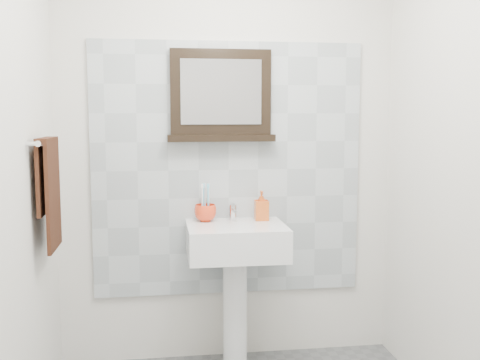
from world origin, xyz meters
name	(u,v)px	position (x,y,z in m)	size (l,w,h in m)	color
back_wall	(228,153)	(0.00, 1.10, 1.25)	(2.00, 0.01, 2.50)	silver
front_wall	(355,223)	(0.00, -1.10, 1.25)	(2.00, 0.01, 2.50)	silver
left_wall	(1,175)	(-1.00, 0.00, 1.25)	(0.01, 2.20, 2.50)	silver
splashback	(228,170)	(0.00, 1.09, 1.15)	(1.60, 0.02, 1.50)	#AAB4B8
pedestal_sink	(236,256)	(0.02, 0.87, 0.68)	(0.55, 0.44, 0.96)	white
toothbrush_cup	(205,213)	(-0.15, 0.99, 0.91)	(0.13, 0.13, 0.10)	#ED3F1B
toothbrushes	(206,200)	(-0.15, 0.99, 0.98)	(0.05, 0.04, 0.21)	white
soap_dispenser	(261,206)	(0.18, 0.98, 0.95)	(0.08, 0.08, 0.17)	red
framed_mirror	(221,98)	(-0.05, 1.06, 1.57)	(0.62, 0.11, 0.53)	black
towel_bar	(46,142)	(-0.95, 0.61, 1.35)	(0.07, 0.40, 0.03)	silver
hand_towel	(49,185)	(-0.94, 0.61, 1.14)	(0.06, 0.30, 0.55)	black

